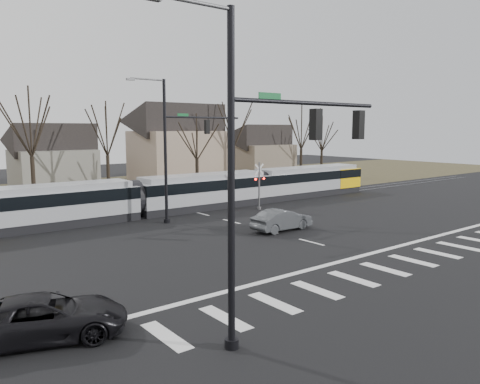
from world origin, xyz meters
TOP-DOWN VIEW (x-y plane):
  - ground at (0.00, 0.00)m, footprint 140.00×140.00m
  - grass_verge at (0.00, 32.00)m, footprint 140.00×28.00m
  - crosswalk at (0.00, -4.00)m, footprint 27.00×2.60m
  - stop_line at (0.00, -1.80)m, footprint 28.00×0.35m
  - lane_dashes at (0.00, 16.00)m, footprint 0.18×30.00m
  - rail_pair at (0.00, 15.80)m, footprint 90.00×1.52m
  - tram at (1.38, 16.00)m, footprint 38.99×2.89m
  - sedan at (0.85, 5.52)m, footprint 1.68×4.45m
  - suv at (-16.39, -1.79)m, footprint 5.60×6.69m
  - signal_pole_near_left at (-10.41, -6.00)m, footprint 9.28×0.44m
  - signal_pole_far at (-2.41, 12.50)m, footprint 9.28×0.44m
  - rail_crossing_signal at (5.00, 12.79)m, footprint 1.08×0.36m
  - tree_row at (2.00, 26.00)m, footprint 59.20×7.20m
  - house_b at (-5.00, 36.00)m, footprint 8.64×7.56m
  - house_c at (9.00, 33.00)m, footprint 10.80×8.64m
  - house_d at (24.00, 35.00)m, footprint 8.64×7.56m

SIDE VIEW (x-z plane):
  - ground at x=0.00m, z-range 0.00..0.00m
  - grass_verge at x=0.00m, z-range 0.00..0.01m
  - crosswalk at x=0.00m, z-range 0.00..0.01m
  - stop_line at x=0.00m, z-range 0.00..0.01m
  - lane_dashes at x=0.00m, z-range 0.00..0.01m
  - rail_pair at x=0.00m, z-range 0.00..0.06m
  - sedan at x=0.85m, z-range 0.00..1.45m
  - suv at x=-16.39m, z-range 0.00..1.45m
  - tram at x=1.38m, z-range 0.13..3.09m
  - rail_crossing_signal at x=5.00m, z-range -0.11..3.89m
  - house_b at x=-5.00m, z-range 0.14..7.79m
  - house_d at x=24.00m, z-range 0.14..7.79m
  - tree_row at x=2.00m, z-range 0.00..10.00m
  - house_c at x=9.00m, z-range 0.18..10.28m
  - signal_pole_near_left at x=-10.41m, z-range 0.60..10.80m
  - signal_pole_far at x=-2.41m, z-range 0.60..10.80m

